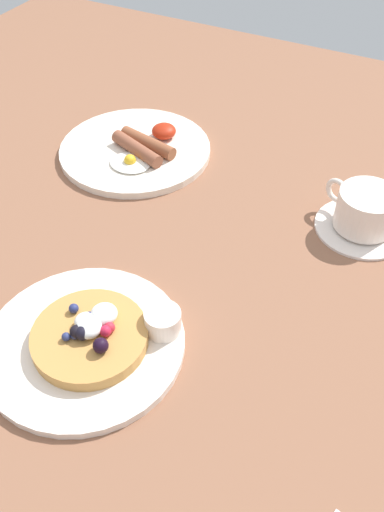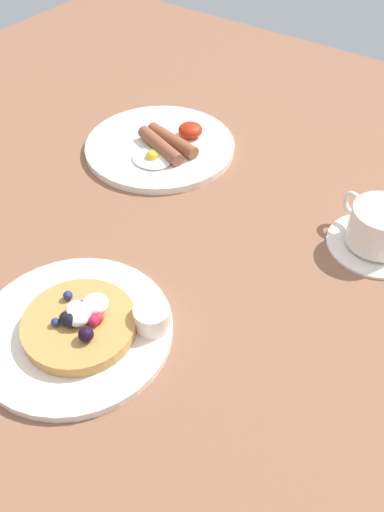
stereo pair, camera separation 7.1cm
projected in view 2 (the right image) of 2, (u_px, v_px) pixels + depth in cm
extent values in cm
cube|color=brown|center=(181.00, 272.00, 76.91)|extent=(165.55, 153.27, 3.00)
cylinder|color=white|center=(75.00, 331.00, 67.04)|extent=(24.11, 24.11, 1.12)
cylinder|color=#C38944|center=(79.00, 325.00, 65.84)|extent=(13.80, 13.80, 1.71)
sphere|color=navy|center=(81.00, 306.00, 66.01)|extent=(1.39, 1.39, 1.39)
sphere|color=black|center=(77.00, 311.00, 65.18)|extent=(1.69, 1.69, 1.69)
sphere|color=black|center=(72.00, 320.00, 64.17)|extent=(1.80, 1.80, 1.80)
sphere|color=red|center=(75.00, 317.00, 64.78)|extent=(1.28, 1.28, 1.28)
sphere|color=navy|center=(55.00, 322.00, 64.44)|extent=(1.04, 1.04, 1.04)
sphere|color=red|center=(94.00, 321.00, 64.35)|extent=(1.40, 1.40, 1.40)
sphere|color=red|center=(98.00, 318.00, 64.73)|extent=(1.30, 1.30, 1.30)
sphere|color=black|center=(86.00, 334.00, 62.69)|extent=(1.81, 1.81, 1.81)
sphere|color=black|center=(66.00, 318.00, 64.45)|extent=(1.66, 1.66, 1.66)
sphere|color=navy|center=(64.00, 321.00, 64.52)|extent=(1.02, 1.02, 1.02)
sphere|color=navy|center=(100.00, 305.00, 66.20)|extent=(1.22, 1.22, 1.22)
sphere|color=navy|center=(68.00, 295.00, 67.29)|extent=(1.20, 1.20, 1.20)
ellipsoid|color=white|center=(77.00, 309.00, 65.45)|extent=(2.67, 2.67, 1.60)
ellipsoid|color=white|center=(95.00, 304.00, 65.86)|extent=(3.21, 3.21, 1.92)
ellipsoid|color=white|center=(78.00, 315.00, 64.61)|extent=(3.14, 3.14, 1.88)
cylinder|color=white|center=(152.00, 317.00, 65.86)|extent=(4.47, 4.47, 3.00)
cylinder|color=#6E3807|center=(152.00, 314.00, 65.44)|extent=(3.67, 3.67, 0.36)
cylinder|color=white|center=(160.00, 146.00, 95.71)|extent=(25.96, 25.96, 1.23)
cylinder|color=brown|center=(172.00, 140.00, 93.93)|extent=(11.16, 4.44, 2.23)
cylinder|color=brown|center=(160.00, 146.00, 92.80)|extent=(11.05, 5.78, 2.23)
ellipsoid|color=white|center=(152.00, 159.00, 91.44)|extent=(7.02, 5.97, 0.60)
sphere|color=yellow|center=(152.00, 156.00, 91.09)|extent=(2.00, 2.00, 2.00)
ellipsoid|color=#AE250F|center=(190.00, 130.00, 96.21)|extent=(4.25, 4.25, 2.34)
cylinder|color=white|center=(375.00, 243.00, 78.35)|extent=(13.65, 13.65, 0.84)
cylinder|color=white|center=(380.00, 226.00, 76.06)|extent=(8.62, 8.62, 5.70)
torus|color=white|center=(353.00, 204.00, 79.04)|extent=(4.00, 2.22, 3.99)
cylinder|color=brown|center=(384.00, 216.00, 74.78)|extent=(7.33, 7.33, 0.46)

